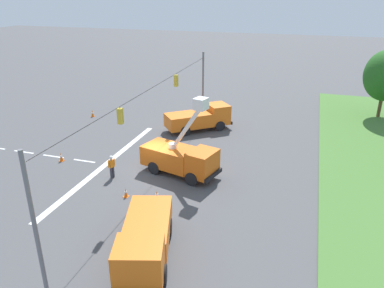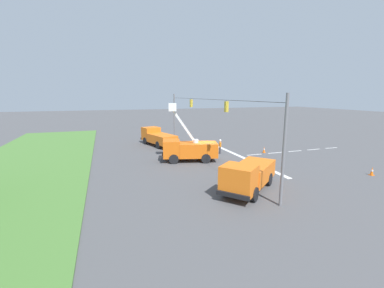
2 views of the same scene
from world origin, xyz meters
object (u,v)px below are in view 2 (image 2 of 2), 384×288
utility_truck_support_far (248,175)px  traffic_cone_mid_right (372,171)px  utility_truck_support_near (157,137)px  road_worker (220,146)px  traffic_cone_foreground_left (196,149)px  traffic_cone_mid_left (180,150)px  traffic_cone_foreground_right (264,150)px  utility_truck_bucket_lift (189,148)px

utility_truck_support_far → traffic_cone_mid_right: utility_truck_support_far is taller
utility_truck_support_near → road_worker: (-7.66, -6.14, -0.20)m
utility_truck_support_far → traffic_cone_foreground_left: 14.17m
traffic_cone_mid_left → traffic_cone_mid_right: bearing=-136.3°
road_worker → traffic_cone_mid_left: road_worker is taller
traffic_cone_mid_left → utility_truck_support_far: bearing=-175.3°
utility_truck_support_far → traffic_cone_foreground_right: bearing=-39.5°
utility_truck_bucket_lift → utility_truck_support_near: utility_truck_bucket_lift is taller
utility_truck_support_near → traffic_cone_mid_right: 25.09m
traffic_cone_mid_right → utility_truck_support_far: bearing=88.3°
road_worker → traffic_cone_foreground_right: (-1.31, -5.39, -0.63)m
traffic_cone_foreground_left → traffic_cone_foreground_right: (-3.56, -7.64, 0.06)m
utility_truck_support_near → utility_truck_support_far: (-19.51, -2.85, 0.03)m
traffic_cone_foreground_left → traffic_cone_mid_right: bearing=-141.7°
utility_truck_support_near → utility_truck_support_far: bearing=-171.7°
utility_truck_support_far → road_worker: (11.85, -3.29, -0.23)m
utility_truck_bucket_lift → road_worker: utility_truck_bucket_lift is taller
traffic_cone_mid_right → traffic_cone_foreground_left: bearing=38.3°
traffic_cone_foreground_right → traffic_cone_mid_left: size_ratio=1.03×
road_worker → traffic_cone_foreground_right: road_worker is taller
traffic_cone_foreground_right → utility_truck_support_far: bearing=140.5°
utility_truck_support_far → traffic_cone_mid_left: size_ratio=8.82×
utility_truck_support_far → road_worker: utility_truck_support_far is taller
utility_truck_support_near → road_worker: bearing=-141.3°
utility_truck_support_far → traffic_cone_foreground_left: size_ratio=9.92×
utility_truck_support_far → traffic_cone_foreground_left: (14.10, -1.04, -0.91)m
utility_truck_support_near → traffic_cone_mid_right: utility_truck_support_near is taller
road_worker → traffic_cone_mid_left: size_ratio=2.42×
traffic_cone_foreground_left → traffic_cone_mid_right: traffic_cone_mid_right is taller
utility_truck_support_far → traffic_cone_mid_left: bearing=4.7°
utility_truck_support_near → road_worker: 9.82m
traffic_cone_foreground_right → traffic_cone_mid_right: traffic_cone_mid_right is taller
traffic_cone_foreground_right → traffic_cone_mid_right: (-10.91, -3.77, 0.01)m
traffic_cone_mid_right → utility_truck_bucket_lift: bearing=53.9°
road_worker → traffic_cone_foreground_right: 5.58m
utility_truck_bucket_lift → utility_truck_support_far: (-9.76, -1.42, -0.18)m
road_worker → traffic_cone_mid_right: road_worker is taller
traffic_cone_foreground_right → traffic_cone_mid_left: bearing=71.3°
utility_truck_bucket_lift → utility_truck_support_far: size_ratio=0.98×
road_worker → traffic_cone_mid_right: size_ratio=2.31×
traffic_cone_mid_left → traffic_cone_mid_right: (-14.24, -13.59, 0.02)m
utility_truck_bucket_lift → utility_truck_support_near: 9.85m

